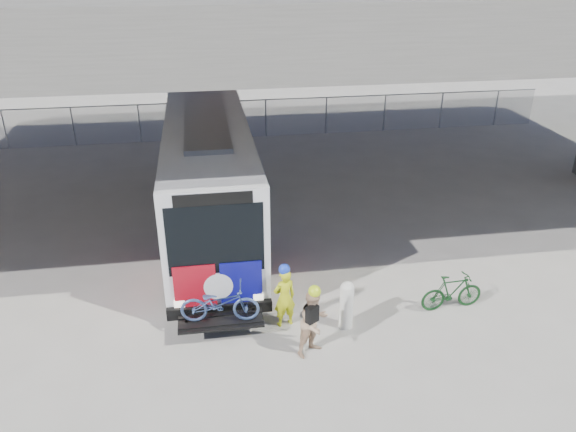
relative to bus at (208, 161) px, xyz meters
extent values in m
plane|color=#9E9991|center=(2.00, -3.03, -2.11)|extent=(160.00, 160.00, 0.00)
cube|color=silver|center=(0.00, -0.02, -0.16)|extent=(2.55, 12.00, 3.20)
cube|color=black|center=(0.00, 0.48, 0.48)|extent=(2.61, 11.00, 1.28)
cube|color=black|center=(0.00, -5.97, 0.23)|extent=(2.24, 0.12, 1.76)
cube|color=black|center=(0.00, -5.97, 1.25)|extent=(1.78, 0.12, 0.30)
cube|color=black|center=(0.00, -6.07, -1.66)|extent=(2.55, 0.20, 0.30)
cube|color=#A00C19|center=(-0.55, -6.04, -1.01)|extent=(1.00, 0.08, 1.20)
cube|color=navy|center=(0.55, -6.04, -1.01)|extent=(1.00, 0.08, 1.20)
cylinder|color=silver|center=(0.00, -6.06, -1.01)|extent=(0.70, 0.06, 0.70)
cube|color=gray|center=(0.00, -0.02, 1.51)|extent=(1.28, 7.20, 0.14)
cube|color=black|center=(0.00, -6.57, -1.66)|extent=(2.00, 0.70, 0.06)
cylinder|color=black|center=(-1.16, -4.42, -1.61)|extent=(0.30, 1.00, 1.00)
cylinder|color=black|center=(1.15, -4.42, -1.61)|extent=(0.30, 1.00, 1.00)
cylinder|color=black|center=(-1.16, 4.18, -1.61)|extent=(0.30, 1.00, 1.00)
cylinder|color=black|center=(1.15, 4.18, -1.61)|extent=(0.30, 1.00, 1.00)
cube|color=#A00C19|center=(-1.31, -3.82, -0.81)|extent=(0.06, 2.60, 1.70)
cube|color=navy|center=(-1.31, -2.22, -0.81)|extent=(0.06, 1.40, 1.70)
cube|color=#A00C19|center=(1.30, -3.82, -0.81)|extent=(0.06, 2.60, 1.70)
cube|color=navy|center=(1.30, -2.22, -0.81)|extent=(0.06, 1.40, 1.70)
imported|color=#3D5486|center=(0.00, -6.57, -1.14)|extent=(1.90, 0.84, 0.97)
cube|color=#605E59|center=(2.00, 0.97, 4.64)|extent=(40.00, 16.00, 1.50)
cylinder|color=gray|center=(-6.00, 8.97, -1.21)|extent=(0.06, 0.06, 1.80)
cylinder|color=gray|center=(-2.00, 8.97, -1.21)|extent=(0.06, 0.06, 1.80)
cylinder|color=gray|center=(2.00, 8.97, -1.21)|extent=(0.06, 0.06, 1.80)
cylinder|color=gray|center=(6.00, 8.97, -1.21)|extent=(0.06, 0.06, 1.80)
cylinder|color=gray|center=(10.00, 8.97, -1.21)|extent=(0.06, 0.06, 1.80)
cylinder|color=gray|center=(14.00, 8.97, -1.21)|extent=(0.06, 0.06, 1.80)
plane|color=gray|center=(2.00, 8.97, -1.21)|extent=(30.00, 0.00, 30.00)
cube|color=gray|center=(2.00, 8.97, -0.29)|extent=(30.00, 0.05, 0.04)
cylinder|color=silver|center=(3.02, -6.64, -1.55)|extent=(0.33, 0.33, 1.11)
sphere|color=silver|center=(3.02, -6.64, -0.99)|extent=(0.33, 0.33, 0.33)
imported|color=#CDD816|center=(1.56, -6.32, -1.33)|extent=(0.64, 0.51, 1.55)
sphere|color=blue|center=(1.56, -6.32, -0.53)|extent=(0.27, 0.27, 0.27)
imported|color=tan|center=(2.05, -7.46, -1.29)|extent=(1.00, 0.94, 1.63)
sphere|color=#C7EB18|center=(2.05, -7.46, -0.46)|extent=(0.28, 0.28, 0.28)
cube|color=black|center=(1.97, -7.63, -0.93)|extent=(0.32, 0.28, 0.40)
imported|color=#123917|center=(5.87, -6.32, -1.61)|extent=(1.68, 0.56, 0.99)
camera|label=1|loc=(-0.15, -17.53, 6.29)|focal=35.00mm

